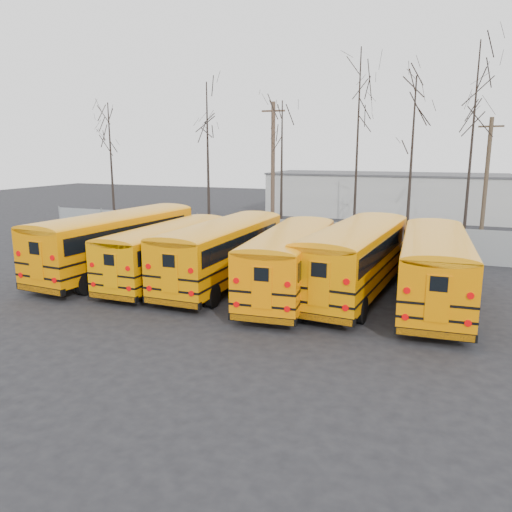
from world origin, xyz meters
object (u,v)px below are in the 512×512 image
at_px(utility_pole_left, 273,168).
at_px(utility_pole_right, 486,184).
at_px(bus_f, 435,262).
at_px(bus_a, 120,237).
at_px(bus_c, 224,247).
at_px(bus_d, 292,256).
at_px(bus_e, 357,253).
at_px(bus_b, 169,247).

height_order(utility_pole_left, utility_pole_right, utility_pole_left).
distance_m(bus_f, utility_pole_left, 18.74).
bearing_deg(bus_a, bus_c, 6.39).
relative_size(bus_d, bus_f, 0.97).
relative_size(bus_e, utility_pole_right, 1.41).
relative_size(bus_c, utility_pole_right, 1.34).
height_order(bus_b, utility_pole_right, utility_pole_right).
bearing_deg(bus_f, bus_a, 178.09).
height_order(bus_c, utility_pole_left, utility_pole_left).
bearing_deg(utility_pole_left, bus_f, -52.40).
height_order(bus_d, bus_f, bus_f).
bearing_deg(utility_pole_left, bus_b, -93.69).
distance_m(bus_b, utility_pole_right, 20.31).
distance_m(bus_e, utility_pole_right, 14.31).
distance_m(bus_b, bus_d, 6.29).
distance_m(bus_e, bus_f, 3.27).
height_order(bus_b, bus_d, bus_d).
bearing_deg(bus_e, bus_b, -169.19).
relative_size(bus_d, utility_pole_right, 1.33).
distance_m(bus_a, bus_d, 9.40).
height_order(bus_a, utility_pole_left, utility_pole_left).
distance_m(bus_c, bus_e, 6.21).
bearing_deg(bus_c, utility_pole_left, 101.03).
xyz_separation_m(bus_a, utility_pole_left, (3.18, 14.38, 3.07)).
bearing_deg(bus_e, bus_a, -172.12).
bearing_deg(bus_c, bus_d, -9.49).
bearing_deg(bus_d, utility_pole_left, 107.63).
relative_size(bus_c, bus_f, 0.99).
relative_size(bus_a, bus_e, 1.02).
bearing_deg(bus_b, bus_c, 9.87).
height_order(bus_b, bus_c, bus_c).
xyz_separation_m(bus_c, bus_f, (9.44, 0.22, 0.01)).
height_order(bus_a, bus_e, bus_a).
relative_size(bus_b, utility_pole_left, 1.05).
relative_size(bus_a, bus_d, 1.09).
bearing_deg(bus_e, bus_c, -170.68).
height_order(bus_c, utility_pole_right, utility_pole_right).
bearing_deg(bus_e, bus_f, -1.19).
distance_m(bus_a, bus_c, 5.85).
relative_size(bus_a, utility_pole_left, 1.23).
xyz_separation_m(bus_b, bus_d, (6.29, -0.14, 0.10)).
bearing_deg(bus_e, bus_d, -152.08).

